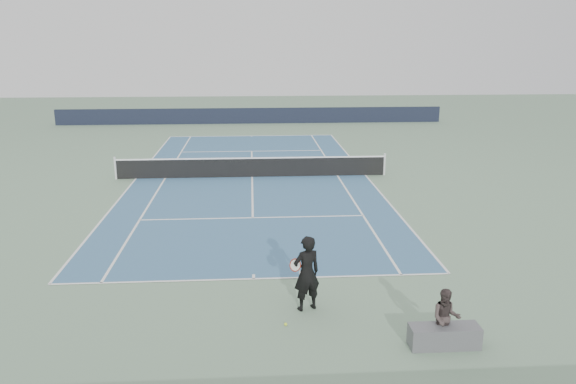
{
  "coord_description": "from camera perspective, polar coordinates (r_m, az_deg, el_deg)",
  "views": [
    {
      "loc": [
        0.01,
        -26.13,
        6.35
      ],
      "look_at": [
        1.27,
        -6.86,
        1.1
      ],
      "focal_mm": 35.0,
      "sensor_mm": 36.0,
      "label": 1
    }
  ],
  "objects": [
    {
      "name": "tennis_net",
      "position": [
        26.78,
        -3.68,
        2.57
      ],
      "size": [
        12.9,
        0.1,
        1.07
      ],
      "color": "silver",
      "rests_on": "ground"
    },
    {
      "name": "spectator_bench",
      "position": [
        12.69,
        15.66,
        -13.03
      ],
      "size": [
        1.57,
        0.81,
        1.31
      ],
      "color": "#545559",
      "rests_on": "ground"
    },
    {
      "name": "tennis_player",
      "position": [
        13.59,
        1.9,
        -8.24
      ],
      "size": [
        0.87,
        0.73,
        1.88
      ],
      "color": "black",
      "rests_on": "ground"
    },
    {
      "name": "court_surface",
      "position": [
        26.89,
        -3.67,
        1.53
      ],
      "size": [
        10.97,
        23.77,
        0.01
      ],
      "primitive_type": "cube",
      "color": "#386085",
      "rests_on": "ground"
    },
    {
      "name": "tennis_ball",
      "position": [
        13.24,
        -0.24,
        -13.28
      ],
      "size": [
        0.07,
        0.07,
        0.07
      ],
      "primitive_type": "sphere",
      "color": "#CDE82F",
      "rests_on": "ground"
    },
    {
      "name": "ground",
      "position": [
        26.89,
        -3.67,
        1.52
      ],
      "size": [
        80.0,
        80.0,
        0.0
      ],
      "primitive_type": "plane",
      "color": "slate"
    },
    {
      "name": "windscreen_far",
      "position": [
        44.39,
        -3.76,
        7.74
      ],
      "size": [
        30.0,
        0.25,
        1.2
      ],
      "primitive_type": "cube",
      "color": "black",
      "rests_on": "ground"
    }
  ]
}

